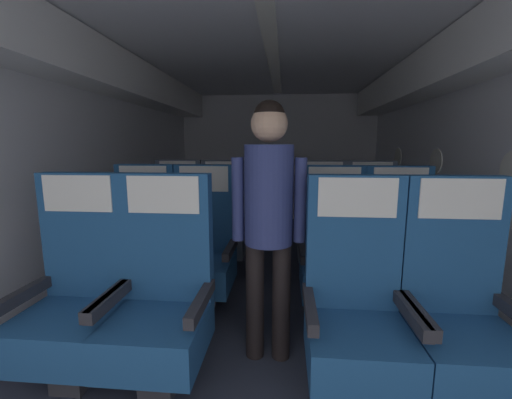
{
  "coord_description": "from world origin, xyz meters",
  "views": [
    {
      "loc": [
        0.14,
        -0.05,
        1.29
      ],
      "look_at": [
        -0.15,
        3.05,
        0.78
      ],
      "focal_mm": 22.64,
      "sensor_mm": 36.0,
      "label": 1
    }
  ],
  "objects_px": {
    "flight_attendant": "(269,207)",
    "seat_b_left_aisle": "(203,251)",
    "seat_a_left_aisle": "(162,302)",
    "seat_a_right_window": "(355,311)",
    "seat_a_left_window": "(76,298)",
    "seat_b_right_window": "(333,255)",
    "seat_c_left_window": "(177,224)",
    "seat_c_left_aisle": "(223,226)",
    "seat_b_right_aisle": "(399,258)",
    "seat_c_right_aisle": "(371,229)",
    "seat_b_left_window": "(142,249)",
    "seat_a_right_aisle": "(459,315)",
    "seat_c_right_window": "(322,228)"
  },
  "relations": [
    {
      "from": "seat_c_left_window",
      "to": "flight_attendant",
      "type": "xyz_separation_m",
      "value": [
        1.04,
        -1.41,
        0.47
      ]
    },
    {
      "from": "seat_c_right_window",
      "to": "flight_attendant",
      "type": "height_order",
      "value": "flight_attendant"
    },
    {
      "from": "seat_c_left_window",
      "to": "seat_a_right_aisle",
      "type": "bearing_deg",
      "value": -40.16
    },
    {
      "from": "seat_a_left_window",
      "to": "seat_c_left_aisle",
      "type": "distance_m",
      "value": 1.73
    },
    {
      "from": "seat_b_right_aisle",
      "to": "seat_c_right_aisle",
      "type": "relative_size",
      "value": 1.0
    },
    {
      "from": "seat_b_left_aisle",
      "to": "seat_c_left_window",
      "type": "bearing_deg",
      "value": 120.7
    },
    {
      "from": "seat_a_left_window",
      "to": "seat_c_left_aisle",
      "type": "relative_size",
      "value": 1.0
    },
    {
      "from": "seat_a_left_window",
      "to": "seat_b_right_window",
      "type": "bearing_deg",
      "value": 29.26
    },
    {
      "from": "seat_a_left_aisle",
      "to": "seat_c_left_window",
      "type": "distance_m",
      "value": 1.75
    },
    {
      "from": "seat_a_right_aisle",
      "to": "seat_b_right_window",
      "type": "distance_m",
      "value": 0.97
    },
    {
      "from": "seat_c_left_window",
      "to": "seat_c_left_aisle",
      "type": "distance_m",
      "value": 0.5
    },
    {
      "from": "seat_a_left_aisle",
      "to": "seat_c_right_window",
      "type": "relative_size",
      "value": 1.0
    },
    {
      "from": "flight_attendant",
      "to": "seat_c_left_aisle",
      "type": "bearing_deg",
      "value": -51.13
    },
    {
      "from": "seat_a_right_window",
      "to": "seat_c_left_aisle",
      "type": "height_order",
      "value": "same"
    },
    {
      "from": "seat_a_right_aisle",
      "to": "seat_b_left_window",
      "type": "bearing_deg",
      "value": 157.05
    },
    {
      "from": "seat_a_left_aisle",
      "to": "seat_a_right_window",
      "type": "bearing_deg",
      "value": -0.21
    },
    {
      "from": "seat_b_left_aisle",
      "to": "seat_c_right_window",
      "type": "height_order",
      "value": "same"
    },
    {
      "from": "seat_c_right_aisle",
      "to": "seat_c_right_window",
      "type": "height_order",
      "value": "same"
    },
    {
      "from": "seat_b_right_window",
      "to": "seat_c_left_window",
      "type": "relative_size",
      "value": 1.0
    },
    {
      "from": "seat_a_right_window",
      "to": "seat_c_right_aisle",
      "type": "height_order",
      "value": "same"
    },
    {
      "from": "seat_a_right_aisle",
      "to": "seat_b_left_window",
      "type": "distance_m",
      "value": 2.17
    },
    {
      "from": "seat_a_right_aisle",
      "to": "seat_b_left_aisle",
      "type": "xyz_separation_m",
      "value": [
        -1.5,
        0.85,
        0.0
      ]
    },
    {
      "from": "seat_b_right_aisle",
      "to": "seat_b_right_window",
      "type": "height_order",
      "value": "same"
    },
    {
      "from": "seat_c_left_window",
      "to": "seat_c_left_aisle",
      "type": "bearing_deg",
      "value": -2.7
    },
    {
      "from": "seat_a_left_aisle",
      "to": "seat_b_right_aisle",
      "type": "height_order",
      "value": "same"
    },
    {
      "from": "seat_b_left_window",
      "to": "flight_attendant",
      "type": "bearing_deg",
      "value": -28.52
    },
    {
      "from": "seat_a_left_aisle",
      "to": "seat_a_right_aisle",
      "type": "bearing_deg",
      "value": 0.05
    },
    {
      "from": "seat_a_right_aisle",
      "to": "seat_b_right_window",
      "type": "relative_size",
      "value": 1.0
    },
    {
      "from": "seat_a_left_window",
      "to": "seat_c_left_window",
      "type": "height_order",
      "value": "same"
    },
    {
      "from": "seat_c_right_aisle",
      "to": "seat_c_right_window",
      "type": "relative_size",
      "value": 1.0
    },
    {
      "from": "seat_a_right_window",
      "to": "seat_a_left_aisle",
      "type": "bearing_deg",
      "value": 179.79
    },
    {
      "from": "seat_a_right_aisle",
      "to": "seat_c_left_aisle",
      "type": "distance_m",
      "value": 2.23
    },
    {
      "from": "seat_b_left_window",
      "to": "seat_a_left_window",
      "type": "bearing_deg",
      "value": -89.45
    },
    {
      "from": "seat_a_right_aisle",
      "to": "flight_attendant",
      "type": "bearing_deg",
      "value": 163.75
    },
    {
      "from": "flight_attendant",
      "to": "seat_b_left_aisle",
      "type": "bearing_deg",
      "value": -28.71
    },
    {
      "from": "flight_attendant",
      "to": "seat_a_right_aisle",
      "type": "bearing_deg",
      "value": -178.79
    },
    {
      "from": "seat_b_right_aisle",
      "to": "seat_b_left_window",
      "type": "bearing_deg",
      "value": 179.44
    },
    {
      "from": "seat_a_left_aisle",
      "to": "flight_attendant",
      "type": "relative_size",
      "value": 0.74
    },
    {
      "from": "seat_a_right_aisle",
      "to": "seat_b_right_window",
      "type": "bearing_deg",
      "value": 120.05
    },
    {
      "from": "seat_b_left_aisle",
      "to": "seat_c_left_window",
      "type": "relative_size",
      "value": 1.0
    },
    {
      "from": "seat_c_left_window",
      "to": "seat_a_left_window",
      "type": "bearing_deg",
      "value": -89.71
    },
    {
      "from": "seat_a_left_window",
      "to": "seat_a_right_window",
      "type": "height_order",
      "value": "same"
    },
    {
      "from": "seat_b_left_window",
      "to": "seat_b_right_aisle",
      "type": "xyz_separation_m",
      "value": [
        1.99,
        -0.02,
        0.0
      ]
    },
    {
      "from": "seat_a_left_window",
      "to": "seat_b_left_aisle",
      "type": "bearing_deg",
      "value": 60.12
    },
    {
      "from": "seat_b_right_window",
      "to": "seat_c_left_aisle",
      "type": "bearing_deg",
      "value": 140.87
    },
    {
      "from": "seat_a_left_aisle",
      "to": "seat_c_right_aisle",
      "type": "xyz_separation_m",
      "value": [
        1.51,
        1.67,
        0.0
      ]
    },
    {
      "from": "seat_a_left_window",
      "to": "seat_b_left_window",
      "type": "bearing_deg",
      "value": 90.55
    },
    {
      "from": "seat_a_right_window",
      "to": "seat_c_right_window",
      "type": "relative_size",
      "value": 1.0
    },
    {
      "from": "seat_b_right_aisle",
      "to": "seat_c_left_window",
      "type": "distance_m",
      "value": 2.17
    },
    {
      "from": "seat_c_left_aisle",
      "to": "seat_a_right_aisle",
      "type": "bearing_deg",
      "value": -48.03
    }
  ]
}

